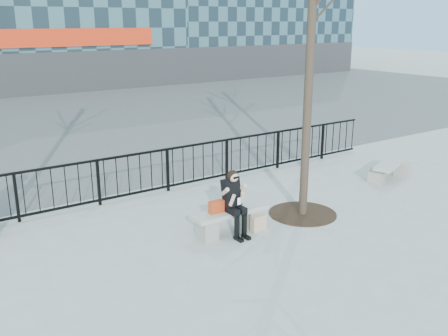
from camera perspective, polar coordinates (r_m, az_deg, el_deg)
ground at (r=10.21m, az=0.69°, el=-7.35°), size 120.00×120.00×0.00m
street_surface at (r=23.63m, az=-20.82°, el=5.36°), size 60.00×23.00×0.01m
railing at (r=12.44m, az=-7.27°, el=-0.34°), size 14.00×0.06×1.10m
tree_grate at (r=11.26m, az=8.96°, el=-5.16°), size 1.50×1.50×0.02m
bench_main at (r=10.10m, az=0.70°, el=-5.78°), size 1.65×0.46×0.49m
bench_second at (r=14.20m, az=18.43°, el=-0.04°), size 1.62×0.45×0.48m
seated_woman at (r=9.84m, az=1.24°, el=-4.09°), size 0.50×0.64×1.34m
handbag at (r=9.83m, az=-0.89°, el=-4.46°), size 0.30×0.14×0.25m
shopping_bag at (r=10.24m, az=3.95°, el=-6.33°), size 0.35×0.15×0.32m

